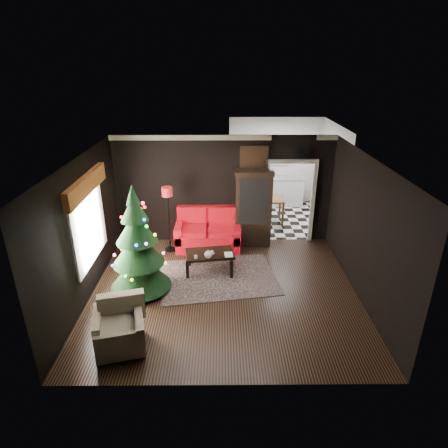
{
  "coord_description": "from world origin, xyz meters",
  "views": [
    {
      "loc": [
        -0.05,
        -6.78,
        4.48
      ],
      "look_at": [
        0.0,
        0.9,
        1.15
      ],
      "focal_mm": 30.66,
      "sensor_mm": 36.0,
      "label": 1
    }
  ],
  "objects_px": {
    "coffee_table": "(210,262)",
    "teapot": "(208,254)",
    "armchair": "(119,325)",
    "kitchen_table": "(271,210)",
    "floor_lamp": "(169,220)",
    "curio_cabinet": "(253,210)",
    "wall_clock": "(303,152)",
    "loveseat": "(208,230)",
    "christmas_tree": "(138,245)"
  },
  "relations": [
    {
      "from": "kitchen_table",
      "to": "christmas_tree",
      "type": "bearing_deg",
      "value": -130.74
    },
    {
      "from": "teapot",
      "to": "curio_cabinet",
      "type": "bearing_deg",
      "value": 57.34
    },
    {
      "from": "loveseat",
      "to": "curio_cabinet",
      "type": "height_order",
      "value": "curio_cabinet"
    },
    {
      "from": "loveseat",
      "to": "coffee_table",
      "type": "height_order",
      "value": "loveseat"
    },
    {
      "from": "loveseat",
      "to": "coffee_table",
      "type": "relative_size",
      "value": 1.61
    },
    {
      "from": "kitchen_table",
      "to": "teapot",
      "type": "bearing_deg",
      "value": -119.08
    },
    {
      "from": "coffee_table",
      "to": "wall_clock",
      "type": "bearing_deg",
      "value": 35.79
    },
    {
      "from": "coffee_table",
      "to": "teapot",
      "type": "bearing_deg",
      "value": -95.86
    },
    {
      "from": "coffee_table",
      "to": "wall_clock",
      "type": "relative_size",
      "value": 3.29
    },
    {
      "from": "armchair",
      "to": "kitchen_table",
      "type": "height_order",
      "value": "armchair"
    },
    {
      "from": "christmas_tree",
      "to": "wall_clock",
      "type": "relative_size",
      "value": 7.43
    },
    {
      "from": "christmas_tree",
      "to": "loveseat",
      "type": "bearing_deg",
      "value": 56.13
    },
    {
      "from": "christmas_tree",
      "to": "armchair",
      "type": "distance_m",
      "value": 1.84
    },
    {
      "from": "wall_clock",
      "to": "kitchen_table",
      "type": "relative_size",
      "value": 0.43
    },
    {
      "from": "loveseat",
      "to": "kitchen_table",
      "type": "relative_size",
      "value": 2.27
    },
    {
      "from": "loveseat",
      "to": "curio_cabinet",
      "type": "distance_m",
      "value": 1.25
    },
    {
      "from": "armchair",
      "to": "teapot",
      "type": "relative_size",
      "value": 4.36
    },
    {
      "from": "curio_cabinet",
      "to": "teapot",
      "type": "bearing_deg",
      "value": -122.66
    },
    {
      "from": "kitchen_table",
      "to": "loveseat",
      "type": "bearing_deg",
      "value": -137.49
    },
    {
      "from": "teapot",
      "to": "kitchen_table",
      "type": "height_order",
      "value": "kitchen_table"
    },
    {
      "from": "floor_lamp",
      "to": "armchair",
      "type": "xyz_separation_m",
      "value": [
        -0.39,
        -3.6,
        -0.37
      ]
    },
    {
      "from": "coffee_table",
      "to": "kitchen_table",
      "type": "bearing_deg",
      "value": 59.21
    },
    {
      "from": "christmas_tree",
      "to": "kitchen_table",
      "type": "relative_size",
      "value": 3.17
    },
    {
      "from": "christmas_tree",
      "to": "wall_clock",
      "type": "distance_m",
      "value": 4.59
    },
    {
      "from": "christmas_tree",
      "to": "armchair",
      "type": "height_order",
      "value": "christmas_tree"
    },
    {
      "from": "coffee_table",
      "to": "teapot",
      "type": "xyz_separation_m",
      "value": [
        -0.03,
        -0.25,
        0.33
      ]
    },
    {
      "from": "floor_lamp",
      "to": "coffee_table",
      "type": "xyz_separation_m",
      "value": [
        1.04,
        -1.1,
        -0.58
      ]
    },
    {
      "from": "coffee_table",
      "to": "floor_lamp",
      "type": "bearing_deg",
      "value": 133.17
    },
    {
      "from": "floor_lamp",
      "to": "armchair",
      "type": "height_order",
      "value": "floor_lamp"
    },
    {
      "from": "armchair",
      "to": "teapot",
      "type": "bearing_deg",
      "value": 43.83
    },
    {
      "from": "teapot",
      "to": "armchair",
      "type": "bearing_deg",
      "value": -121.97
    },
    {
      "from": "loveseat",
      "to": "teapot",
      "type": "relative_size",
      "value": 8.9
    },
    {
      "from": "curio_cabinet",
      "to": "wall_clock",
      "type": "distance_m",
      "value": 1.88
    },
    {
      "from": "teapot",
      "to": "coffee_table",
      "type": "bearing_deg",
      "value": 84.14
    },
    {
      "from": "armchair",
      "to": "kitchen_table",
      "type": "distance_m",
      "value": 6.24
    },
    {
      "from": "curio_cabinet",
      "to": "wall_clock",
      "type": "relative_size",
      "value": 5.94
    },
    {
      "from": "floor_lamp",
      "to": "wall_clock",
      "type": "distance_m",
      "value": 3.69
    },
    {
      "from": "coffee_table",
      "to": "kitchen_table",
      "type": "distance_m",
      "value": 3.36
    },
    {
      "from": "loveseat",
      "to": "coffee_table",
      "type": "xyz_separation_m",
      "value": [
        0.08,
        -1.24,
        -0.25
      ]
    },
    {
      "from": "coffee_table",
      "to": "wall_clock",
      "type": "height_order",
      "value": "wall_clock"
    },
    {
      "from": "armchair",
      "to": "floor_lamp",
      "type": "bearing_deg",
      "value": 69.62
    },
    {
      "from": "wall_clock",
      "to": "kitchen_table",
      "type": "xyz_separation_m",
      "value": [
        -0.55,
        1.25,
        -2.0
      ]
    },
    {
      "from": "teapot",
      "to": "wall_clock",
      "type": "bearing_deg",
      "value": 39.45
    },
    {
      "from": "floor_lamp",
      "to": "christmas_tree",
      "type": "relative_size",
      "value": 0.71
    },
    {
      "from": "teapot",
      "to": "loveseat",
      "type": "bearing_deg",
      "value": 92.09
    },
    {
      "from": "wall_clock",
      "to": "loveseat",
      "type": "bearing_deg",
      "value": -170.34
    },
    {
      "from": "armchair",
      "to": "kitchen_table",
      "type": "xyz_separation_m",
      "value": [
        3.15,
        5.38,
        -0.09
      ]
    },
    {
      "from": "curio_cabinet",
      "to": "teapot",
      "type": "distance_m",
      "value": 2.06
    },
    {
      "from": "curio_cabinet",
      "to": "christmas_tree",
      "type": "xyz_separation_m",
      "value": [
        -2.48,
        -2.21,
        0.1
      ]
    },
    {
      "from": "coffee_table",
      "to": "kitchen_table",
      "type": "height_order",
      "value": "kitchen_table"
    }
  ]
}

